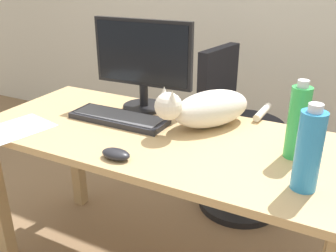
# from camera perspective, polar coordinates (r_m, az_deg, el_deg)

# --- Properties ---
(desk) EXTENTS (1.54, 0.67, 0.73)m
(desk) POSITION_cam_1_polar(r_m,az_deg,el_deg) (1.56, -1.32, -4.66)
(desk) COLOR tan
(desk) RESTS_ON ground_plane
(office_chair) EXTENTS (0.49, 0.48, 0.95)m
(office_chair) POSITION_cam_1_polar(r_m,az_deg,el_deg) (2.21, 10.28, -2.39)
(office_chair) COLOR black
(office_chair) RESTS_ON ground_plane
(monitor) EXTENTS (0.48, 0.20, 0.41)m
(monitor) POSITION_cam_1_polar(r_m,az_deg,el_deg) (1.72, -3.88, 9.82)
(monitor) COLOR black
(monitor) RESTS_ON desk
(keyboard) EXTENTS (0.44, 0.15, 0.03)m
(keyboard) POSITION_cam_1_polar(r_m,az_deg,el_deg) (1.64, -7.53, 1.23)
(keyboard) COLOR #232328
(keyboard) RESTS_ON desk
(cat) EXTENTS (0.36, 0.53, 0.20)m
(cat) POSITION_cam_1_polar(r_m,az_deg,el_deg) (1.56, 6.04, 2.73)
(cat) COLOR silver
(cat) RESTS_ON desk
(computer_mouse) EXTENTS (0.11, 0.06, 0.04)m
(computer_mouse) POSITION_cam_1_polar(r_m,az_deg,el_deg) (1.32, -7.98, -4.27)
(computer_mouse) COLOR #232328
(computer_mouse) RESTS_ON desk
(paper_sheet) EXTENTS (0.27, 0.34, 0.00)m
(paper_sheet) POSITION_cam_1_polar(r_m,az_deg,el_deg) (1.67, -22.57, -0.52)
(paper_sheet) COLOR white
(paper_sheet) RESTS_ON desk
(water_bottle) EXTENTS (0.08, 0.08, 0.27)m
(water_bottle) POSITION_cam_1_polar(r_m,az_deg,el_deg) (1.17, 20.72, -3.53)
(water_bottle) COLOR #2D8CD1
(water_bottle) RESTS_ON desk
(spray_bottle) EXTENTS (0.07, 0.07, 0.28)m
(spray_bottle) POSITION_cam_1_polar(r_m,az_deg,el_deg) (1.35, 19.23, 0.57)
(spray_bottle) COLOR green
(spray_bottle) RESTS_ON desk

